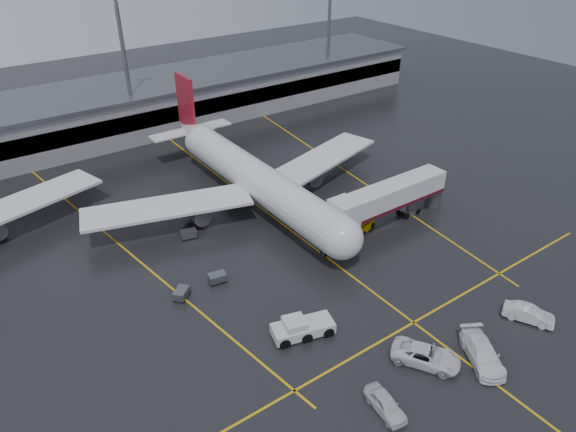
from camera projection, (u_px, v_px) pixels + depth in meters
ground at (292, 231)px, 70.72m from camera, size 220.00×220.00×0.00m
apron_line_centre at (292, 231)px, 70.72m from camera, size 0.25×90.00×0.02m
apron_line_stop at (414, 322)px, 55.34m from camera, size 60.00×0.25×0.02m
apron_line_left at (120, 245)px, 67.77m from camera, size 9.99×69.35×0.02m
apron_line_right at (345, 170)px, 86.66m from camera, size 7.57×69.64×0.02m
terminal at (147, 104)px, 102.01m from camera, size 122.00×19.00×8.60m
light_mast_mid at (125, 61)px, 90.16m from camera, size 3.00×1.20×25.45m
light_mast_right at (329, 29)px, 112.52m from camera, size 3.00×1.20×25.45m
main_airliner at (252, 176)px, 75.34m from camera, size 48.80×45.60×14.10m
jet_bridge at (390, 198)px, 70.41m from camera, size 19.90×3.40×6.05m
pushback_tractor at (301, 328)px, 53.35m from camera, size 6.76×4.19×2.25m
belt_loader at (363, 226)px, 70.72m from camera, size 4.10×2.81×2.40m
service_van_a at (426, 355)px, 50.13m from camera, size 5.99×7.11×1.81m
service_van_b at (482, 353)px, 50.29m from camera, size 5.59×6.99×1.90m
service_van_c at (529, 314)px, 55.25m from camera, size 3.93×5.35×1.68m
service_van_d at (386, 404)px, 45.43m from camera, size 2.50×4.85×1.58m
baggage_cart_a at (217, 277)px, 60.97m from camera, size 2.18×1.61×1.12m
baggage_cart_b at (181, 293)px, 58.52m from camera, size 2.37×2.28×1.12m
baggage_cart_c at (189, 234)px, 68.95m from camera, size 2.26×1.75×1.12m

